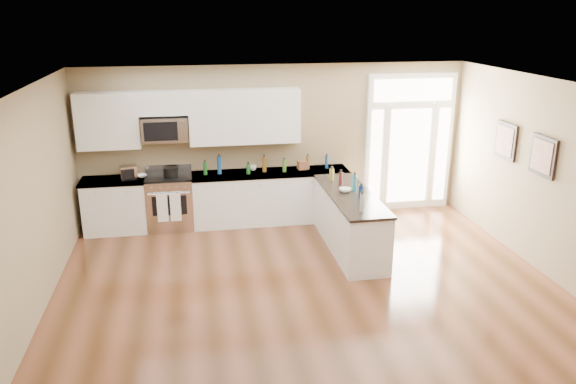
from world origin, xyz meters
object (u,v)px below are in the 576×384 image
(stockpot, at_px, (171,172))
(toaster_oven, at_px, (129,172))
(peninsula_cabinet, at_px, (350,223))
(kitchen_range, at_px, (170,202))

(stockpot, relative_size, toaster_oven, 0.87)
(stockpot, distance_m, toaster_oven, 0.70)
(stockpot, bearing_deg, peninsula_cabinet, -26.22)
(peninsula_cabinet, bearing_deg, toaster_oven, 158.11)
(peninsula_cabinet, distance_m, kitchen_range, 3.21)
(kitchen_range, distance_m, toaster_oven, 0.88)
(stockpot, bearing_deg, kitchen_range, 126.27)
(peninsula_cabinet, height_order, stockpot, stockpot)
(peninsula_cabinet, bearing_deg, stockpot, 153.78)
(toaster_oven, bearing_deg, stockpot, -14.65)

